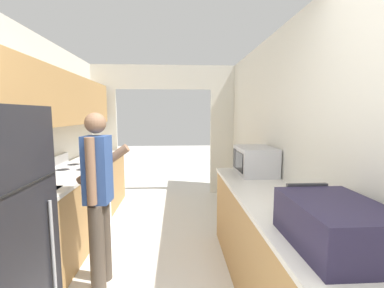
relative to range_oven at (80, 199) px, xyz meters
The scene contains 9 objects.
wall_left 1.25m from the range_oven, 110.64° to the right, with size 0.38×6.69×2.50m.
wall_right 2.81m from the range_oven, 24.84° to the right, with size 0.06×6.69×2.50m.
wall_far_with_doorway 2.20m from the range_oven, 57.40° to the left, with size 3.12×0.06×2.50m.
counter_left 0.03m from the range_oven, 106.40° to the right, with size 0.62×3.04×0.89m.
counter_right 2.52m from the range_oven, 33.08° to the right, with size 0.62×2.39×0.89m.
range_oven is the anchor object (origin of this frame).
person 1.32m from the range_oven, 61.83° to the right, with size 0.51×0.39×1.59m.
suitcase 3.07m from the range_oven, 45.57° to the right, with size 0.43×0.60×0.25m.
microwave 2.33m from the range_oven, 13.46° to the right, with size 0.40×0.53×0.31m.
Camera 1 is at (0.25, -0.70, 1.58)m, focal length 24.00 mm.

